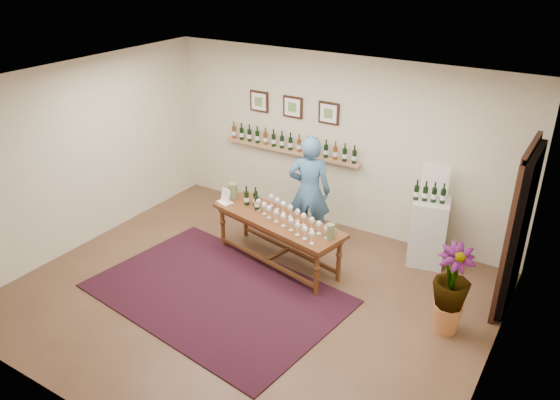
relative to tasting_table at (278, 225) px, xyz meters
The scene contains 14 objects.
ground 1.12m from the tasting_table, 82.77° to the right, with size 6.00×6.00×0.00m, color #503523.
room_shell 2.47m from the tasting_table, 22.74° to the left, with size 6.00×6.00×6.00m.
rug 1.29m from the tasting_table, 103.96° to the right, with size 3.28×2.18×0.02m, color #440F0C.
tasting_table is the anchor object (origin of this frame).
table_glasses 0.32m from the tasting_table, 10.45° to the right, with size 1.43×0.33×0.20m, color white, non-canonical shape.
table_bottles 0.58m from the tasting_table, 164.59° to the left, with size 0.27×0.15×0.29m, color black, non-canonical shape.
pitcher_left 0.98m from the tasting_table, 167.15° to the left, with size 0.15×0.15×0.24m, color #637146, non-canonical shape.
pitcher_right 0.93m from the tasting_table, ahead, with size 0.13×0.13×0.21m, color #637146, non-canonical shape.
menu_card 0.98m from the tasting_table, behind, with size 0.22×0.16×0.20m, color white.
display_pedestal 2.18m from the tasting_table, 32.85° to the left, with size 0.50×0.50×1.00m, color silver.
pedestal_bottles 2.18m from the tasting_table, 31.92° to the left, with size 0.33×0.09×0.33m, color black, non-canonical shape.
info_sign 2.31m from the tasting_table, 35.94° to the left, with size 0.38×0.02×0.52m, color white.
potted_plant 2.57m from the tasting_table, ahead, with size 0.73×0.73×1.00m.
person 0.80m from the tasting_table, 83.22° to the left, with size 0.64×0.42×1.76m, color #3D6790.
Camera 1 is at (3.55, -4.90, 4.29)m, focal length 35.00 mm.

